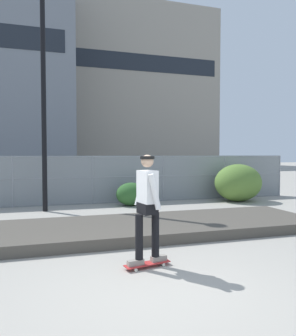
{
  "coord_description": "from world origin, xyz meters",
  "views": [
    {
      "loc": [
        -1.37,
        -4.12,
        1.89
      ],
      "look_at": [
        0.57,
        2.43,
        1.6
      ],
      "focal_mm": 33.62,
      "sensor_mm": 36.0,
      "label": 1
    }
  ],
  "objects_px": {
    "skater": "(147,201)",
    "shrub_right": "(238,183)",
    "parked_car_near": "(15,178)",
    "street_lamp": "(43,67)",
    "parked_car_mid": "(154,175)",
    "skateboard": "(147,264)",
    "shrub_center": "(131,194)"
  },
  "relations": [
    {
      "from": "street_lamp",
      "to": "shrub_right",
      "type": "bearing_deg",
      "value": 1.13
    },
    {
      "from": "skater",
      "to": "shrub_center",
      "type": "relative_size",
      "value": 1.64
    },
    {
      "from": "shrub_right",
      "to": "skateboard",
      "type": "bearing_deg",
      "value": -132.58
    },
    {
      "from": "skater",
      "to": "shrub_right",
      "type": "xyz_separation_m",
      "value": [
        5.63,
        6.13,
        -0.36
      ]
    },
    {
      "from": "skateboard",
      "to": "skater",
      "type": "bearing_deg",
      "value": 75.96
    },
    {
      "from": "skater",
      "to": "street_lamp",
      "type": "relative_size",
      "value": 0.23
    },
    {
      "from": "shrub_center",
      "to": "parked_car_near",
      "type": "bearing_deg",
      "value": 140.35
    },
    {
      "from": "skateboard",
      "to": "parked_car_mid",
      "type": "xyz_separation_m",
      "value": [
        3.34,
        10.16,
        0.78
      ]
    },
    {
      "from": "parked_car_mid",
      "to": "shrub_right",
      "type": "distance_m",
      "value": 4.64
    },
    {
      "from": "skater",
      "to": "shrub_center",
      "type": "distance_m",
      "value": 6.47
    },
    {
      "from": "skateboard",
      "to": "skater",
      "type": "distance_m",
      "value": 1.05
    },
    {
      "from": "street_lamp",
      "to": "shrub_center",
      "type": "xyz_separation_m",
      "value": [
        3.03,
        0.33,
        -4.35
      ]
    },
    {
      "from": "skateboard",
      "to": "shrub_center",
      "type": "height_order",
      "value": "shrub_center"
    },
    {
      "from": "skateboard",
      "to": "parked_car_near",
      "type": "bearing_deg",
      "value": 107.75
    },
    {
      "from": "parked_car_near",
      "to": "shrub_center",
      "type": "height_order",
      "value": "parked_car_near"
    },
    {
      "from": "shrub_center",
      "to": "skater",
      "type": "bearing_deg",
      "value": -100.95
    },
    {
      "from": "parked_car_near",
      "to": "shrub_center",
      "type": "distance_m",
      "value": 5.75
    },
    {
      "from": "parked_car_mid",
      "to": "shrub_right",
      "type": "bearing_deg",
      "value": -60.43
    },
    {
      "from": "skateboard",
      "to": "parked_car_mid",
      "type": "relative_size",
      "value": 0.19
    },
    {
      "from": "shrub_right",
      "to": "skater",
      "type": "bearing_deg",
      "value": -132.58
    },
    {
      "from": "skater",
      "to": "parked_car_near",
      "type": "xyz_separation_m",
      "value": [
        -3.19,
        9.97,
        -0.27
      ]
    },
    {
      "from": "skateboard",
      "to": "parked_car_mid",
      "type": "height_order",
      "value": "parked_car_mid"
    },
    {
      "from": "street_lamp",
      "to": "parked_car_mid",
      "type": "bearing_deg",
      "value": 39.11
    },
    {
      "from": "skater",
      "to": "parked_car_near",
      "type": "bearing_deg",
      "value": 107.75
    },
    {
      "from": "shrub_center",
      "to": "shrub_right",
      "type": "xyz_separation_m",
      "value": [
        4.41,
        -0.19,
        0.33
      ]
    },
    {
      "from": "street_lamp",
      "to": "shrub_center",
      "type": "relative_size",
      "value": 7.05
    },
    {
      "from": "parked_car_mid",
      "to": "shrub_center",
      "type": "height_order",
      "value": "parked_car_mid"
    },
    {
      "from": "skateboard",
      "to": "parked_car_near",
      "type": "distance_m",
      "value": 10.5
    },
    {
      "from": "skater",
      "to": "shrub_right",
      "type": "relative_size",
      "value": 0.93
    },
    {
      "from": "street_lamp",
      "to": "shrub_right",
      "type": "height_order",
      "value": "street_lamp"
    },
    {
      "from": "skateboard",
      "to": "parked_car_near",
      "type": "relative_size",
      "value": 0.18
    },
    {
      "from": "parked_car_mid",
      "to": "shrub_right",
      "type": "height_order",
      "value": "parked_car_mid"
    }
  ]
}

